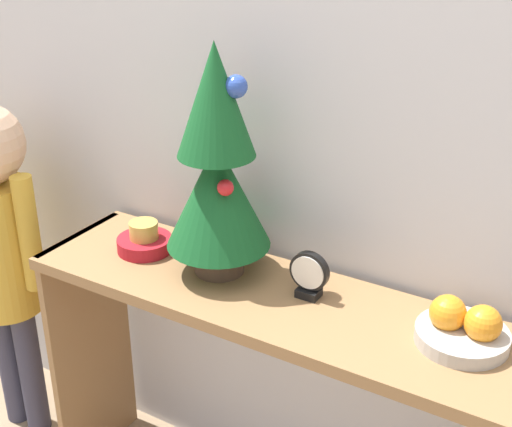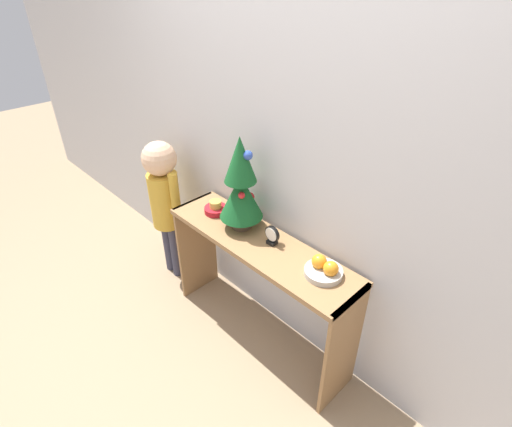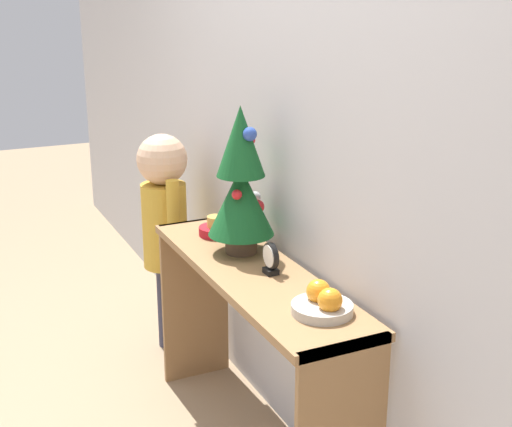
% 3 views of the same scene
% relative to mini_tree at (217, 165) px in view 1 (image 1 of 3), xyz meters
% --- Properties ---
extents(back_wall, '(7.00, 0.05, 2.50)m').
position_rel_mini_tree_xyz_m(back_wall, '(0.18, 0.18, 0.23)').
color(back_wall, silver).
rests_on(back_wall, ground_plane).
extents(console_table, '(1.24, 0.33, 0.74)m').
position_rel_mini_tree_xyz_m(console_table, '(0.18, -0.03, -0.44)').
color(console_table, olive).
rests_on(console_table, ground_plane).
extents(mini_tree, '(0.25, 0.25, 0.56)m').
position_rel_mini_tree_xyz_m(mini_tree, '(0.00, 0.00, 0.00)').
color(mini_tree, '#4C3828').
rests_on(mini_tree, console_table).
extents(fruit_bowl, '(0.19, 0.19, 0.09)m').
position_rel_mini_tree_xyz_m(fruit_bowl, '(0.59, 0.01, -0.24)').
color(fruit_bowl, '#B7B2A8').
rests_on(fruit_bowl, console_table).
extents(singing_bowl, '(0.14, 0.14, 0.08)m').
position_rel_mini_tree_xyz_m(singing_bowl, '(-0.22, -0.01, -0.25)').
color(singing_bowl, '#AD1923').
rests_on(singing_bowl, console_table).
extents(desk_clock, '(0.09, 0.04, 0.11)m').
position_rel_mini_tree_xyz_m(desk_clock, '(0.24, 0.00, -0.22)').
color(desk_clock, black).
rests_on(desk_clock, console_table).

